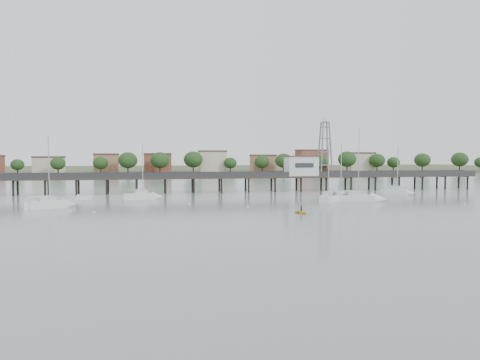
% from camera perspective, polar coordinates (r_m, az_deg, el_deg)
% --- Properties ---
extents(ground_plane, '(500.00, 500.00, 0.00)m').
position_cam_1_polar(ground_plane, '(60.01, 2.97, -5.93)').
color(ground_plane, slate).
rests_on(ground_plane, ground).
extents(pier, '(150.00, 5.00, 5.50)m').
position_cam_1_polar(pier, '(118.52, -4.07, 0.32)').
color(pier, '#2D2823').
rests_on(pier, ground).
extents(pier_building, '(8.40, 5.40, 5.30)m').
position_cam_1_polar(pier_building, '(123.96, 7.48, 1.75)').
color(pier_building, silver).
rests_on(pier_building, ground).
extents(lattice_tower, '(3.20, 3.20, 15.50)m').
position_cam_1_polar(lattice_tower, '(126.17, 10.30, 3.76)').
color(lattice_tower, slate).
rests_on(lattice_tower, ground).
extents(sailboat_c, '(7.78, 4.22, 12.42)m').
position_cam_1_polar(sailboat_c, '(98.76, 12.52, -2.11)').
color(sailboat_c, white).
rests_on(sailboat_c, ground).
extents(sailboat_b, '(7.80, 3.44, 12.52)m').
position_cam_1_polar(sailboat_b, '(101.53, -11.33, -1.96)').
color(sailboat_b, white).
rests_on(sailboat_b, ground).
extents(sailboat_e, '(7.10, 5.60, 11.86)m').
position_cam_1_polar(sailboat_e, '(117.40, 18.95, -1.40)').
color(sailboat_e, white).
rests_on(sailboat_e, ground).
extents(sailboat_d, '(10.16, 5.95, 15.99)m').
position_cam_1_polar(sailboat_d, '(98.40, 14.93, -2.16)').
color(sailboat_d, white).
rests_on(sailboat_d, ground).
extents(sailboat_a, '(8.45, 5.61, 13.56)m').
position_cam_1_polar(sailboat_a, '(89.33, -21.65, -2.78)').
color(sailboat_a, white).
rests_on(sailboat_a, ground).
extents(sailboat_f, '(6.20, 7.68, 12.84)m').
position_cam_1_polar(sailboat_f, '(97.54, 10.83, -2.15)').
color(sailboat_f, white).
rests_on(sailboat_f, ground).
extents(white_tender, '(3.42, 1.83, 1.26)m').
position_cam_1_polar(white_tender, '(103.72, -18.62, -2.09)').
color(white_tender, white).
rests_on(white_tender, ground).
extents(yellow_dinghy, '(2.02, 0.98, 2.72)m').
position_cam_1_polar(yellow_dinghy, '(76.07, 7.46, -4.06)').
color(yellow_dinghy, yellow).
rests_on(yellow_dinghy, ground).
extents(dinghy_occupant, '(0.71, 1.18, 0.27)m').
position_cam_1_polar(dinghy_occupant, '(76.07, 7.46, -4.06)').
color(dinghy_occupant, black).
rests_on(dinghy_occupant, ground).
extents(mooring_buoys, '(84.85, 20.56, 0.39)m').
position_cam_1_polar(mooring_buoys, '(88.87, -0.80, -2.96)').
color(mooring_buoys, beige).
rests_on(mooring_buoys, ground).
extents(far_shore, '(500.00, 170.00, 10.40)m').
position_cam_1_polar(far_shore, '(297.57, -8.21, 1.36)').
color(far_shore, '#475133').
rests_on(far_shore, ground).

